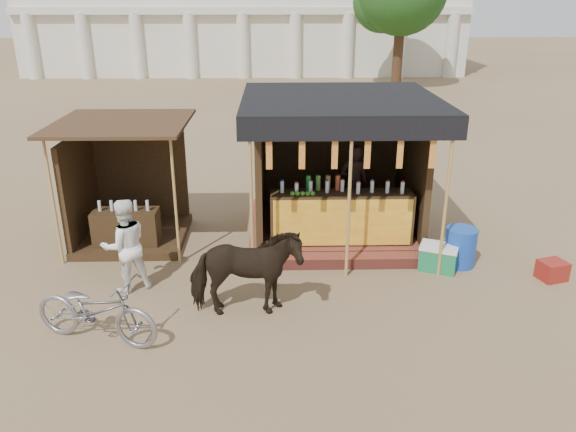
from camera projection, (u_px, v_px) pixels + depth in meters
The scene contains 10 objects.
ground at pixel (291, 326), 8.21m from camera, with size 120.00×120.00×0.00m, color #846B4C.
main_stall at pixel (338, 186), 10.98m from camera, with size 3.60×3.61×2.78m.
secondary_stall at pixel (122, 198), 10.84m from camera, with size 2.40×2.40×2.38m.
cow at pixel (245, 273), 8.25m from camera, with size 0.76×1.66×1.40m, color black.
motorbike at pixel (96, 310), 7.69m from camera, with size 0.65×1.86×0.98m, color gray.
bystander at pixel (125, 245), 8.98m from camera, with size 0.76×0.59×1.56m, color white.
blue_barrel at pixel (460, 247), 9.95m from camera, with size 0.55×0.55×0.70m, color #1642A9.
red_crate at pixel (552, 270), 9.51m from camera, with size 0.43×0.37×0.33m, color maroon.
cooler at pixel (438, 257), 9.83m from camera, with size 0.76×0.66×0.46m.
background_building at pixel (245, 4), 34.56m from camera, with size 26.00×7.45×8.18m.
Camera 1 is at (-0.20, -7.05, 4.51)m, focal length 35.00 mm.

